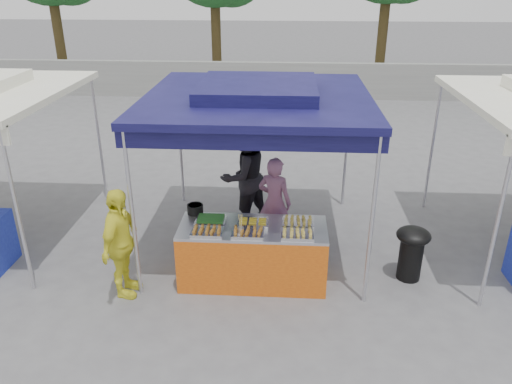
# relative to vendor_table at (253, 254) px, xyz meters

# --- Properties ---
(ground_plane) EXTENTS (80.00, 80.00, 0.00)m
(ground_plane) POSITION_rel_vendor_table_xyz_m (0.00, 0.10, -0.43)
(ground_plane) COLOR #5D5D5F
(back_wall) EXTENTS (40.00, 0.25, 1.20)m
(back_wall) POSITION_rel_vendor_table_xyz_m (0.00, 11.10, 0.17)
(back_wall) COLOR gray
(back_wall) RESTS_ON ground_plane
(main_canopy) EXTENTS (3.20, 3.20, 2.57)m
(main_canopy) POSITION_rel_vendor_table_xyz_m (0.00, 1.07, 1.94)
(main_canopy) COLOR silver
(main_canopy) RESTS_ON ground_plane
(vendor_table) EXTENTS (2.00, 0.80, 0.85)m
(vendor_table) POSITION_rel_vendor_table_xyz_m (0.00, 0.00, 0.00)
(vendor_table) COLOR #C85412
(vendor_table) RESTS_ON ground_plane
(food_tray_fl) EXTENTS (0.42, 0.30, 0.07)m
(food_tray_fl) POSITION_rel_vendor_table_xyz_m (-0.58, -0.24, 0.46)
(food_tray_fl) COLOR silver
(food_tray_fl) RESTS_ON vendor_table
(food_tray_fm) EXTENTS (0.42, 0.30, 0.07)m
(food_tray_fm) POSITION_rel_vendor_table_xyz_m (-0.05, -0.24, 0.46)
(food_tray_fm) COLOR silver
(food_tray_fm) RESTS_ON vendor_table
(food_tray_fr) EXTENTS (0.42, 0.30, 0.07)m
(food_tray_fr) POSITION_rel_vendor_table_xyz_m (0.59, -0.24, 0.46)
(food_tray_fr) COLOR silver
(food_tray_fr) RESTS_ON vendor_table
(food_tray_bl) EXTENTS (0.42, 0.30, 0.07)m
(food_tray_bl) POSITION_rel_vendor_table_xyz_m (-0.58, 0.09, 0.46)
(food_tray_bl) COLOR silver
(food_tray_bl) RESTS_ON vendor_table
(food_tray_bm) EXTENTS (0.42, 0.30, 0.07)m
(food_tray_bm) POSITION_rel_vendor_table_xyz_m (-0.00, 0.06, 0.46)
(food_tray_bm) COLOR silver
(food_tray_bm) RESTS_ON vendor_table
(food_tray_br) EXTENTS (0.42, 0.30, 0.07)m
(food_tray_br) POSITION_rel_vendor_table_xyz_m (0.61, 0.10, 0.46)
(food_tray_br) COLOR silver
(food_tray_br) RESTS_ON vendor_table
(cooking_pot) EXTENTS (0.23, 0.23, 0.13)m
(cooking_pot) POSITION_rel_vendor_table_xyz_m (-0.84, 0.35, 0.49)
(cooking_pot) COLOR black
(cooking_pot) RESTS_ON vendor_table
(skewer_cup) EXTENTS (0.09, 0.09, 0.11)m
(skewer_cup) POSITION_rel_vendor_table_xyz_m (-0.14, -0.23, 0.48)
(skewer_cup) COLOR silver
(skewer_cup) RESTS_ON vendor_table
(wok_burner) EXTENTS (0.47, 0.47, 0.80)m
(wok_burner) POSITION_rel_vendor_table_xyz_m (2.20, 0.19, 0.05)
(wok_burner) COLOR black
(wok_burner) RESTS_ON ground_plane
(crate_left) EXTENTS (0.50, 0.35, 0.30)m
(crate_left) POSITION_rel_vendor_table_xyz_m (-0.36, 0.55, -0.27)
(crate_left) COLOR #1423A7
(crate_left) RESTS_ON ground_plane
(crate_right) EXTENTS (0.46, 0.32, 0.28)m
(crate_right) POSITION_rel_vendor_table_xyz_m (0.42, 0.71, -0.29)
(crate_right) COLOR #1423A7
(crate_right) RESTS_ON ground_plane
(crate_stacked) EXTENTS (0.46, 0.32, 0.28)m
(crate_stacked) POSITION_rel_vendor_table_xyz_m (0.42, 0.71, -0.01)
(crate_stacked) COLOR #1423A7
(crate_stacked) RESTS_ON crate_right
(vendor_woman) EXTENTS (0.63, 0.52, 1.47)m
(vendor_woman) POSITION_rel_vendor_table_xyz_m (0.27, 1.02, 0.31)
(vendor_woman) COLOR #8E5A7B
(vendor_woman) RESTS_ON ground_plane
(helper_man) EXTENTS (1.11, 1.10, 1.81)m
(helper_man) POSITION_rel_vendor_table_xyz_m (-0.27, 1.66, 0.48)
(helper_man) COLOR black
(helper_man) RESTS_ON ground_plane
(customer_person) EXTENTS (0.48, 0.93, 1.53)m
(customer_person) POSITION_rel_vendor_table_xyz_m (-1.69, -0.42, 0.34)
(customer_person) COLOR yellow
(customer_person) RESTS_ON ground_plane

